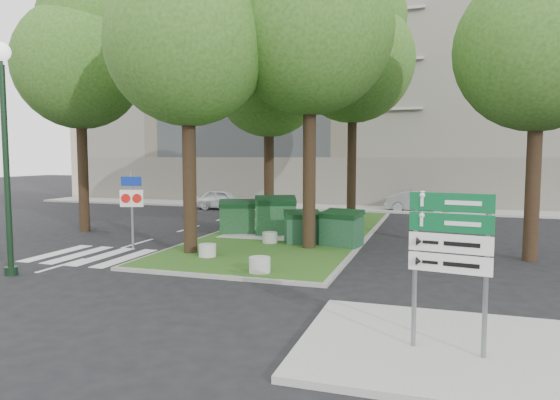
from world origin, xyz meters
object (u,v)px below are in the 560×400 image
at_px(dumpster_b, 275,216).
at_px(tree_street_right, 542,33).
at_px(bollard_left, 207,250).
at_px(litter_bin, 346,225).
at_px(tree_median_near_right, 313,14).
at_px(car_white, 224,199).
at_px(tree_median_mid, 271,71).
at_px(tree_median_near_left, 191,28).
at_px(bollard_right, 260,265).
at_px(bollard_mid, 270,237).
at_px(tree_street_left, 82,53).
at_px(car_silver, 419,202).
at_px(dumpster_c, 302,227).
at_px(traffic_sign_pole, 132,200).
at_px(tree_median_far, 355,49).
at_px(dumpster_a, 237,217).
at_px(dumpster_d, 341,228).
at_px(street_lamp, 5,131).
at_px(directional_sign, 450,247).

bearing_deg(dumpster_b, tree_street_right, -31.83).
height_order(bollard_left, litter_bin, litter_bin).
bearing_deg(bollard_left, tree_median_near_right, 42.52).
relative_size(bollard_left, car_white, 0.15).
height_order(tree_median_mid, dumpster_b, tree_median_mid).
height_order(tree_median_near_left, tree_median_mid, tree_median_near_left).
xyz_separation_m(bollard_right, car_white, (-8.03, 15.63, 0.29)).
height_order(bollard_left, bollard_mid, same).
xyz_separation_m(tree_median_near_left, dumpster_b, (1.35, 4.50, -6.45)).
xyz_separation_m(tree_median_near_right, litter_bin, (0.59, 3.29, -7.49)).
relative_size(tree_street_left, car_silver, 2.88).
xyz_separation_m(tree_median_mid, dumpster_c, (2.45, -3.73, -6.29)).
bearing_deg(traffic_sign_pole, bollard_right, -41.89).
xyz_separation_m(tree_median_near_left, tree_median_far, (3.70, 9.50, 1.00)).
relative_size(tree_median_mid, tree_street_left, 0.91).
bearing_deg(bollard_left, tree_street_right, 17.23).
relative_size(tree_median_mid, dumpster_c, 6.53).
xyz_separation_m(dumpster_a, dumpster_b, (1.60, 0.18, 0.09)).
xyz_separation_m(tree_street_left, bollard_mid, (8.82, -1.06, -7.34)).
relative_size(tree_median_near_right, car_white, 3.15).
height_order(dumpster_d, car_silver, dumpster_d).
xyz_separation_m(tree_median_near_left, tree_street_right, (10.50, 2.50, -0.33)).
bearing_deg(tree_median_near_left, bollard_right, -33.99).
bearing_deg(tree_median_mid, dumpster_c, -56.72).
bearing_deg(tree_street_left, dumpster_a, 6.95).
xyz_separation_m(tree_median_near_right, car_silver, (3.07, 13.56, -7.36)).
bearing_deg(street_lamp, bollard_right, 16.11).
relative_size(bollard_left, street_lamp, 0.09).
height_order(dumpster_b, street_lamp, street_lamp).
relative_size(tree_median_near_left, tree_street_right, 1.05).
bearing_deg(car_white, bollard_right, -157.43).
relative_size(bollard_right, litter_bin, 0.78).
height_order(tree_median_near_right, tree_street_right, tree_median_near_right).
bearing_deg(tree_median_mid, dumpster_d, -44.60).
height_order(tree_median_mid, dumpster_c, tree_median_mid).
height_order(dumpster_a, street_lamp, street_lamp).
distance_m(bollard_right, car_white, 17.58).
xyz_separation_m(bollard_mid, directional_sign, (6.01, -8.77, 1.51)).
height_order(dumpster_d, bollard_right, dumpster_d).
height_order(bollard_mid, traffic_sign_pole, traffic_sign_pole).
relative_size(dumpster_b, bollard_right, 3.36).
bearing_deg(tree_median_far, tree_median_near_left, -111.28).
bearing_deg(tree_street_left, tree_median_far, 29.28).
bearing_deg(bollard_left, traffic_sign_pole, 164.00).
distance_m(street_lamp, directional_sign, 11.80).
relative_size(dumpster_d, traffic_sign_pole, 0.58).
bearing_deg(traffic_sign_pole, dumpster_b, 27.55).
xyz_separation_m(bollard_right, directional_sign, (4.77, -4.27, 1.50)).
height_order(dumpster_a, bollard_right, dumpster_a).
xyz_separation_m(dumpster_b, car_silver, (5.22, 11.05, -0.23)).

